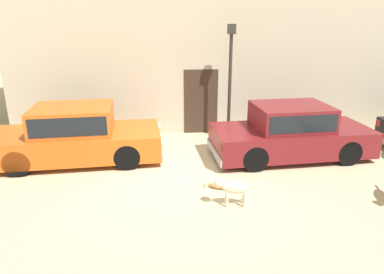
{
  "coord_description": "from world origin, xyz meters",
  "views": [
    {
      "loc": [
        -0.36,
        -7.98,
        3.7
      ],
      "look_at": [
        0.3,
        0.2,
        0.9
      ],
      "focal_mm": 33.19,
      "sensor_mm": 36.0,
      "label": 1
    }
  ],
  "objects_px": {
    "stray_dog_spotted": "(232,187)",
    "stray_cat": "(218,186)",
    "parked_sedan_second": "(291,132)",
    "parked_sedan_nearest": "(76,134)",
    "street_lamp": "(230,67)"
  },
  "relations": [
    {
      "from": "parked_sedan_nearest",
      "to": "stray_cat",
      "type": "xyz_separation_m",
      "value": [
        3.52,
        -1.97,
        -0.66
      ]
    },
    {
      "from": "parked_sedan_nearest",
      "to": "street_lamp",
      "type": "height_order",
      "value": "street_lamp"
    },
    {
      "from": "parked_sedan_nearest",
      "to": "street_lamp",
      "type": "bearing_deg",
      "value": 13.48
    },
    {
      "from": "parked_sedan_second",
      "to": "stray_cat",
      "type": "height_order",
      "value": "parked_sedan_second"
    },
    {
      "from": "stray_cat",
      "to": "street_lamp",
      "type": "height_order",
      "value": "street_lamp"
    },
    {
      "from": "parked_sedan_second",
      "to": "street_lamp",
      "type": "distance_m",
      "value": 2.64
    },
    {
      "from": "parked_sedan_nearest",
      "to": "parked_sedan_second",
      "type": "bearing_deg",
      "value": -6.36
    },
    {
      "from": "parked_sedan_nearest",
      "to": "street_lamp",
      "type": "relative_size",
      "value": 1.33
    },
    {
      "from": "parked_sedan_nearest",
      "to": "stray_dog_spotted",
      "type": "xyz_separation_m",
      "value": [
        3.68,
        -2.72,
        -0.33
      ]
    },
    {
      "from": "parked_sedan_second",
      "to": "stray_cat",
      "type": "xyz_separation_m",
      "value": [
        -2.25,
        -1.77,
        -0.65
      ]
    },
    {
      "from": "stray_cat",
      "to": "parked_sedan_second",
      "type": "bearing_deg",
      "value": 65.37
    },
    {
      "from": "parked_sedan_nearest",
      "to": "parked_sedan_second",
      "type": "xyz_separation_m",
      "value": [
        5.77,
        -0.2,
        -0.01
      ]
    },
    {
      "from": "parked_sedan_second",
      "to": "stray_dog_spotted",
      "type": "bearing_deg",
      "value": -134.08
    },
    {
      "from": "parked_sedan_second",
      "to": "stray_dog_spotted",
      "type": "xyz_separation_m",
      "value": [
        -2.09,
        -2.52,
        -0.32
      ]
    },
    {
      "from": "stray_dog_spotted",
      "to": "stray_cat",
      "type": "height_order",
      "value": "stray_dog_spotted"
    }
  ]
}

